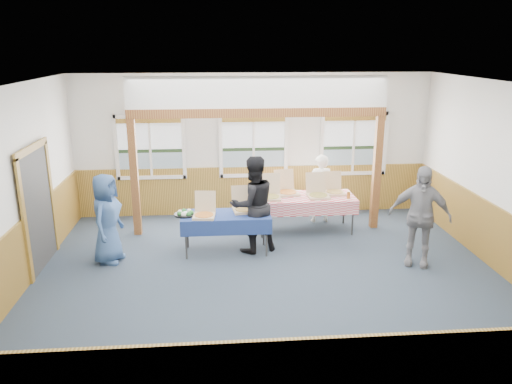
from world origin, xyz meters
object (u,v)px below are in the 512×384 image
table_left (226,217)px  woman_white (320,188)px  table_right (305,198)px  woman_black (253,204)px  person_grey (420,216)px  man_blue (107,218)px

table_left → woman_white: woman_white is taller
table_right → woman_black: size_ratio=1.16×
table_right → woman_white: bearing=44.8°
woman_white → person_grey: 2.68m
woman_white → woman_black: bearing=43.1°
woman_white → woman_black: woman_black is taller
table_left → woman_black: size_ratio=0.98×
table_left → table_right: same height
man_blue → person_grey: bearing=-82.5°
person_grey → table_left: bearing=-169.0°
table_right → woman_black: (-1.17, -0.98, 0.22)m
man_blue → table_right: bearing=-58.2°
table_left → woman_white: bearing=13.4°
person_grey → table_right: bearing=157.5°
table_right → man_blue: 4.00m
woman_white → table_left: bearing=35.8°
table_left → person_grey: (3.37, -0.82, 0.21)m
woman_black → man_blue: size_ratio=1.13×
man_blue → woman_white: bearing=-53.6°
woman_white → man_blue: size_ratio=0.93×
table_left → table_right: 1.96m
table_left → man_blue: man_blue is taller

